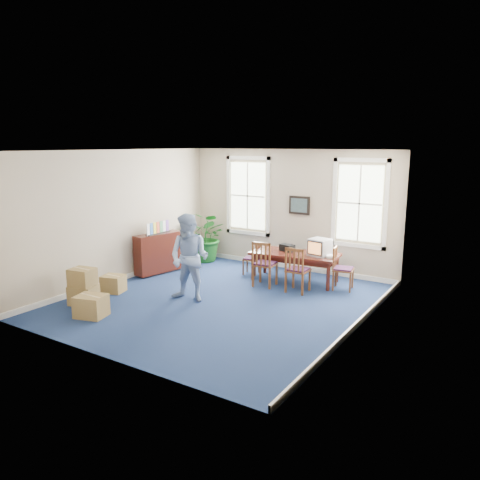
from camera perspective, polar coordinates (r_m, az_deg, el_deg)
The scene contains 25 objects.
floor at distance 10.21m, azimuth -2.29°, elevation -7.40°, with size 6.50×6.50×0.00m, color navy.
ceiling at distance 9.65m, azimuth -2.45°, elevation 10.85°, with size 6.50×6.50×0.00m, color white.
wall_back at distance 12.58m, azimuth 6.08°, elevation 3.68°, with size 6.50×6.50×0.00m, color tan.
wall_front at distance 7.43m, azimuth -16.77°, elevation -2.35°, with size 6.50×6.50×0.00m, color tan.
wall_left at distance 11.76m, azimuth -14.51°, elevation 2.80°, with size 6.50×6.50×0.00m, color tan.
wall_right at distance 8.50m, azimuth 14.52°, elevation -0.49°, with size 6.50×6.50×0.00m, color tan.
baseboard_back at distance 12.86m, azimuth 5.88°, elevation -3.15°, with size 6.00×0.04×0.12m, color white.
baseboard_left at distance 12.06m, azimuth -14.04°, elevation -4.45°, with size 0.04×6.50×0.12m, color white.
baseboard_right at distance 8.95m, azimuth 13.83°, elevation -10.16°, with size 0.04×6.50×0.12m, color white.
window_left at distance 13.15m, azimuth 0.97°, elevation 5.40°, with size 1.40×0.12×2.20m, color white, non-canonical shape.
window_right at distance 11.82m, azimuth 14.38°, elevation 4.33°, with size 1.40×0.12×2.20m, color white, non-canonical shape.
wall_picture at distance 12.39m, azimuth 7.24°, elevation 4.22°, with size 0.58×0.06×0.48m, color black, non-canonical shape.
conference_table at distance 11.59m, azimuth 6.67°, elevation -3.29°, with size 2.11×0.96×0.72m, color #43160F, non-canonical shape.
crt_tv at distance 11.25m, azimuth 9.70°, elevation -0.88°, with size 0.45×0.49×0.41m, color #B7B7BC, non-canonical shape.
game_console at distance 11.15m, azimuth 10.94°, elevation -1.97°, with size 0.18×0.23×0.06m, color white.
equipment_bag at distance 11.63m, azimuth 5.76°, elevation -0.95°, with size 0.35×0.23×0.18m, color black.
chair_near_left at distance 11.11m, azimuth 3.07°, elevation -2.86°, with size 0.50×0.50×1.10m, color brown, non-canonical shape.
chair_near_right at distance 10.74m, azimuth 7.09°, elevation -3.57°, with size 0.48×0.48×1.06m, color brown, non-canonical shape.
chair_end_left at distance 12.14m, azimuth 1.36°, elevation -2.24°, with size 0.37×0.37×0.83m, color brown, non-canonical shape.
chair_end_right at distance 11.09m, azimuth 12.50°, elevation -3.43°, with size 0.45×0.45×1.00m, color brown, non-canonical shape.
man at distance 10.03m, azimuth -6.18°, elevation -2.19°, with size 0.92×0.71×1.89m, color #8AA4CF.
credenza at distance 12.36m, azimuth -9.92°, elevation -1.71°, with size 0.37×1.30×1.02m, color #43160F.
brochure_rack at distance 12.22m, azimuth -9.96°, elevation 1.36°, with size 0.13×0.74×0.33m, color #99999E, non-canonical shape.
potted_plant at distance 13.43m, azimuth -4.07°, elevation 0.42°, with size 1.30×1.13×1.45m, color #135017.
cardboard_boxes at distance 10.32m, azimuth -17.43°, elevation -5.35°, with size 1.43×1.43×0.82m, color #9F7E45, non-canonical shape.
Camera 1 is at (5.50, -7.94, 3.34)m, focal length 35.00 mm.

